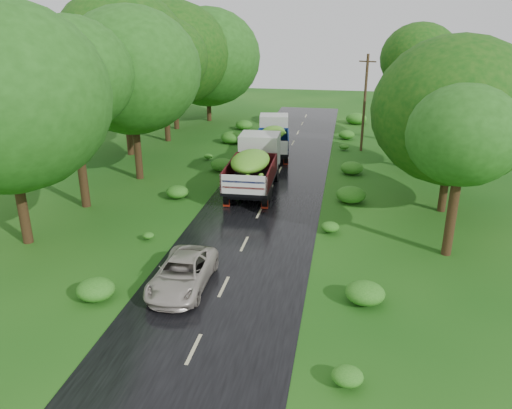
% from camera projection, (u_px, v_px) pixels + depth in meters
% --- Properties ---
extents(ground, '(120.00, 120.00, 0.00)m').
position_uv_depth(ground, '(194.00, 349.00, 16.06)').
color(ground, '#10440E').
rests_on(ground, ground).
extents(road, '(6.50, 80.00, 0.02)m').
position_uv_depth(road, '(230.00, 275.00, 20.64)').
color(road, black).
rests_on(road, ground).
extents(road_lines, '(0.12, 69.60, 0.00)m').
position_uv_depth(road_lines, '(235.00, 263.00, 21.56)').
color(road_lines, '#BFB78C').
rests_on(road_lines, road).
extents(truck_near, '(2.72, 7.19, 2.99)m').
position_uv_depth(truck_near, '(255.00, 163.00, 30.12)').
color(truck_near, black).
rests_on(truck_near, ground).
extents(truck_far, '(3.06, 6.64, 2.69)m').
position_uv_depth(truck_far, '(273.00, 135.00, 37.83)').
color(truck_far, black).
rests_on(truck_far, ground).
extents(car, '(2.08, 4.38, 1.21)m').
position_uv_depth(car, '(182.00, 273.00, 19.49)').
color(car, '#B1A89D').
rests_on(car, road).
extents(utility_pole, '(1.26, 0.46, 7.37)m').
position_uv_depth(utility_pole, '(365.00, 102.00, 38.10)').
color(utility_pole, '#382616').
rests_on(utility_pole, ground).
extents(trees_left, '(7.31, 33.88, 9.69)m').
position_uv_depth(trees_left, '(145.00, 63.00, 36.17)').
color(trees_left, black).
rests_on(trees_left, ground).
extents(trees_right, '(4.63, 23.94, 8.45)m').
position_uv_depth(trees_right, '(435.00, 97.00, 29.56)').
color(trees_right, black).
rests_on(trees_right, ground).
extents(shrubs, '(11.90, 44.00, 0.70)m').
position_uv_depth(shrubs, '(265.00, 195.00, 28.79)').
color(shrubs, '#256A19').
rests_on(shrubs, ground).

